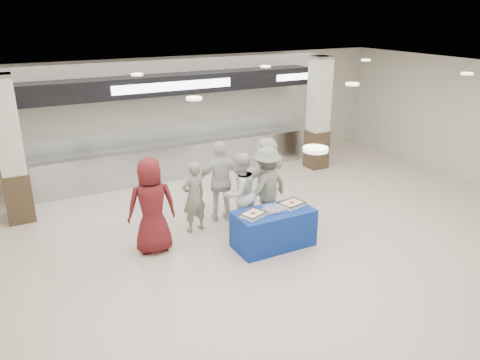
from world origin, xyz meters
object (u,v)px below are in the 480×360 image
display_table (273,228)px  civilian_maroon (152,206)px  cupcake_tray (273,209)px  chef_short (221,182)px  chef_tall (239,193)px  soldier_b (267,187)px  soldier_a (194,197)px  sheet_cake_right (292,204)px  sheet_cake_left (253,214)px  civilian_white (266,175)px

display_table → civilian_maroon: civilian_maroon is taller
cupcake_tray → chef_short: 1.60m
chef_tall → soldier_b: soldier_b is taller
soldier_b → soldier_a: bearing=-34.3°
cupcake_tray → display_table: bearing=-82.3°
civilian_maroon → soldier_b: (2.51, -0.01, -0.07)m
sheet_cake_right → soldier_a: (-1.55, 1.31, -0.03)m
sheet_cake_left → soldier_a: (-0.62, 1.40, -0.03)m
chef_short → civilian_maroon: bearing=35.2°
soldier_a → chef_tall: chef_tall is taller
display_table → cupcake_tray: bearing=97.6°
soldier_a → soldier_b: size_ratio=0.88×
sheet_cake_left → civilian_white: size_ratio=0.29×
soldier_a → soldier_b: bearing=150.8°
chef_tall → civilian_maroon: bearing=-16.6°
civilian_maroon → display_table: bearing=164.6°
soldier_a → civilian_white: bearing=173.4°
display_table → soldier_a: bearing=129.0°
display_table → sheet_cake_left: bearing=-175.6°
soldier_a → civilian_white: civilian_white is taller
soldier_a → civilian_maroon: bearing=11.3°
civilian_white → soldier_a: bearing=-18.0°
display_table → soldier_a: (-1.11, 1.36, 0.39)m
cupcake_tray → chef_short: bearing=103.3°
cupcake_tray → civilian_white: size_ratio=0.24×
sheet_cake_left → chef_tall: 0.92m
display_table → sheet_cake_left: 0.64m
display_table → chef_short: size_ratio=0.86×
sheet_cake_right → soldier_a: 2.03m
display_table → soldier_b: size_ratio=0.89×
civilian_maroon → civilian_white: civilian_maroon is taller
cupcake_tray → chef_short: chef_short is taller
chef_tall → sheet_cake_left: bearing=63.9°
soldier_b → civilian_white: bearing=-136.6°
display_table → civilian_maroon: size_ratio=0.82×
display_table → sheet_cake_left: (-0.48, -0.04, 0.42)m
cupcake_tray → chef_short: (-0.36, 1.55, 0.12)m
sheet_cake_left → chef_tall: bearing=78.8°
sheet_cake_left → chef_tall: (0.18, 0.90, 0.07)m
sheet_cake_right → chef_tall: bearing=132.5°
soldier_a → soldier_b: (1.48, -0.46, 0.10)m
soldier_a → chef_short: (0.74, 0.22, 0.13)m
sheet_cake_left → sheet_cake_right: (0.92, 0.08, 0.00)m
display_table → civilian_maroon: 2.39m
sheet_cake_left → soldier_b: (0.85, 0.94, 0.08)m
display_table → cupcake_tray: size_ratio=3.73×
sheet_cake_right → chef_short: 1.73m
sheet_cake_left → cupcake_tray: size_ratio=1.25×
soldier_a → sheet_cake_left: bearing=102.1°
soldier_a → chef_short: chef_short is taller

